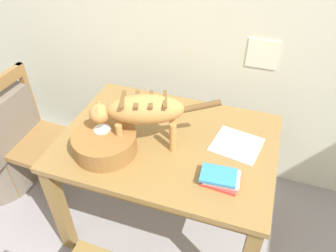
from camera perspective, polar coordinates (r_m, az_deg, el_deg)
wall_rear at (r=2.14m, az=8.05°, el=19.57°), size 5.24×0.11×2.50m
dining_table at (r=1.88m, az=0.00°, el=-4.56°), size 1.19×0.87×0.75m
cat at (r=1.65m, az=-4.67°, el=2.59°), size 0.64×0.28×0.32m
saucer_bowl at (r=1.81m, az=-11.13°, el=-2.95°), size 0.22×0.22×0.03m
coffee_mug at (r=1.77m, az=-11.27°, el=-1.56°), size 0.13×0.09×0.09m
magazine at (r=1.83m, az=11.98°, el=-3.22°), size 0.29×0.28×0.01m
book_stack at (r=1.61m, az=9.21°, el=-9.02°), size 0.20×0.14×0.05m
wicker_basket at (r=1.75m, az=-11.03°, el=-2.84°), size 0.34×0.34×0.11m
wooden_chair_far at (r=2.45m, az=-22.12°, el=-2.36°), size 0.44×0.44×0.92m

